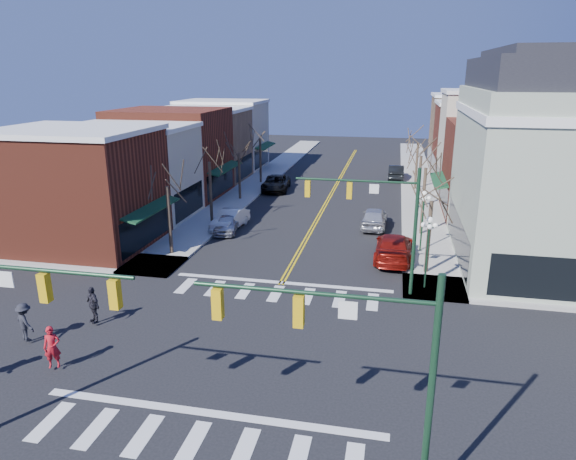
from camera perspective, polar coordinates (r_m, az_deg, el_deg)
The scene contains 35 objects.
ground at distance 23.76m, azimuth -4.83°, elevation -13.08°, with size 160.00×160.00×0.00m, color black.
sidewalk_left at distance 43.94m, azimuth -8.43°, elevation 1.32°, with size 3.50×70.00×0.15m, color #9E9B93.
sidewalk_right at distance 41.45m, azimuth 14.95°, elevation -0.06°, with size 3.50×70.00×0.15m, color #9E9B93.
bldg_left_brick_a at distance 38.89m, azimuth -22.32°, elevation 4.10°, with size 10.00×8.50×8.00m, color maroon.
bldg_left_stucco_a at distance 45.42m, azimuth -16.93°, elevation 6.04°, with size 10.00×7.00×7.50m, color #BFB69E.
bldg_left_brick_b at distance 52.39m, azimuth -12.84°, elevation 8.32°, with size 10.00×9.00×8.50m, color maroon.
bldg_left_tan at distance 59.96m, azimuth -9.58°, elevation 9.24°, with size 10.00×7.50×7.80m, color #917050.
bldg_left_stucco_b at distance 67.16m, azimuth -7.19°, elevation 10.35°, with size 10.00×8.00×8.20m, color #BFB69E.
bldg_right_brick_a at distance 47.02m, azimuth 23.27°, elevation 6.06°, with size 10.00×8.50×8.00m, color maroon.
bldg_right_stucco at distance 54.40m, azimuth 21.89°, elevation 8.63°, with size 10.00×7.00×10.00m, color #BFB69E.
bldg_right_brick_b at distance 61.83m, azimuth 20.69°, elevation 8.95°, with size 10.00×8.00×8.50m, color maroon.
bldg_right_tan at distance 69.66m, azimuth 19.77°, elevation 10.06°, with size 10.00×8.00×9.00m, color #917050.
victorian_corner at distance 36.07m, azimuth 28.62°, elevation 6.66°, with size 12.25×14.25×13.30m.
traffic_mast_near_left at distance 18.35m, azimuth -29.30°, elevation -8.43°, with size 6.60×0.28×7.20m.
traffic_mast_near_right at distance 14.22m, azimuth 8.22°, elevation -13.66°, with size 6.60×0.28×7.20m.
traffic_mast_far_right at distance 27.98m, azimuth 10.28°, elevation 1.90°, with size 6.60×0.28×7.20m.
lamppost_corner at distance 29.60m, azimuth 15.30°, elevation -1.13°, with size 0.36×0.36×4.33m.
lamppost_midblock at distance 35.83m, azimuth 14.78°, elevation 2.08°, with size 0.36×0.36×4.33m.
tree_left_a at distance 35.19m, azimuth -13.03°, elevation 0.95°, with size 0.24×0.24×4.76m, color #382B21.
tree_left_b at distance 42.31m, azimuth -8.59°, elevation 4.11°, with size 0.24×0.24×5.04m, color #382B21.
tree_left_c at distance 49.76m, azimuth -5.42°, elevation 5.90°, with size 0.24×0.24×4.55m, color #382B21.
tree_left_d at distance 57.30m, azimuth -3.08°, elevation 7.62°, with size 0.24×0.24×4.90m, color #382B21.
tree_right_a at distance 32.19m, azimuth 15.34°, elevation -0.88°, with size 0.24×0.24×4.62m, color #382B21.
tree_right_b at distance 39.81m, azimuth 14.79°, elevation 3.01°, with size 0.24×0.24×5.18m, color #382B21.
tree_right_c at distance 47.64m, azimuth 14.37°, elevation 5.11°, with size 0.24×0.24×4.83m, color #382B21.
tree_right_d at distance 55.48m, azimuth 14.08°, elevation 6.86°, with size 0.24×0.24×4.97m, color #382B21.
car_left_near at distance 40.05m, azimuth -6.76°, elevation 0.74°, with size 1.63×4.05×1.38m, color #B8B8BD.
car_left_mid at distance 40.89m, azimuth -6.48°, elevation 1.18°, with size 1.59×4.55×1.50m, color silver.
car_left_far at distance 53.87m, azimuth -1.35°, elevation 5.22°, with size 2.59×5.61×1.56m, color black.
car_right_near at distance 34.62m, azimuth 11.67°, elevation -1.88°, with size 2.40×5.89×1.71m, color maroon.
car_right_mid at distance 41.47m, azimuth 9.56°, elevation 1.38°, with size 1.95×4.84×1.65m, color silver.
car_right_far at distance 61.07m, azimuth 11.93°, elevation 6.31°, with size 1.72×4.92×1.62m, color black.
pedestrian_red_a at distance 23.81m, azimuth -24.73°, elevation -11.74°, with size 0.67×0.44×1.83m, color #AE121D.
pedestrian_dark_a at distance 27.04m, azimuth -20.87°, elevation -7.74°, with size 1.08×0.45×1.85m, color black.
pedestrian_dark_b at distance 26.55m, azimuth -27.20°, elevation -9.08°, with size 1.17×0.68×1.82m, color black.
Camera 1 is at (6.07, -19.62, 11.96)m, focal length 32.00 mm.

